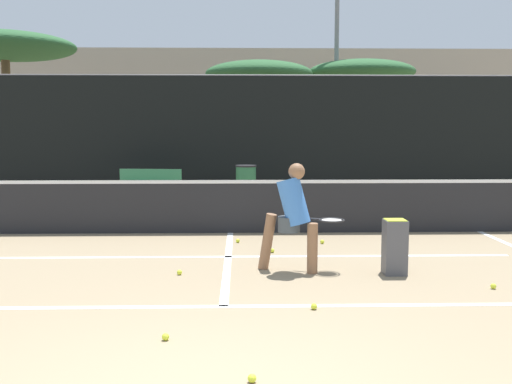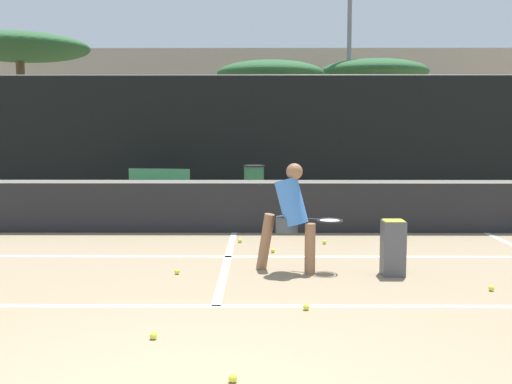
{
  "view_description": "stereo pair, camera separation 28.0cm",
  "coord_description": "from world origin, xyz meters",
  "px_view_note": "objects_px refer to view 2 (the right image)",
  "views": [
    {
      "loc": [
        0.18,
        -3.65,
        1.88
      ],
      "look_at": [
        0.41,
        4.93,
        0.95
      ],
      "focal_mm": 42.0,
      "sensor_mm": 36.0,
      "label": 1
    },
    {
      "loc": [
        0.46,
        -3.66,
        1.88
      ],
      "look_at": [
        0.41,
        4.93,
        0.95
      ],
      "focal_mm": 42.0,
      "sensor_mm": 36.0,
      "label": 2
    }
  ],
  "objects_px": {
    "player_practicing": "(291,213)",
    "trash_bin": "(254,185)",
    "ball_hopper": "(393,246)",
    "parked_car": "(106,168)",
    "courtside_bench": "(158,185)"
  },
  "relations": [
    {
      "from": "trash_bin",
      "to": "parked_car",
      "type": "xyz_separation_m",
      "value": [
        -4.58,
        3.68,
        0.16
      ]
    },
    {
      "from": "player_practicing",
      "to": "ball_hopper",
      "type": "height_order",
      "value": "player_practicing"
    },
    {
      "from": "player_practicing",
      "to": "courtside_bench",
      "type": "relative_size",
      "value": 0.9
    },
    {
      "from": "ball_hopper",
      "to": "trash_bin",
      "type": "bearing_deg",
      "value": 104.57
    },
    {
      "from": "courtside_bench",
      "to": "ball_hopper",
      "type": "bearing_deg",
      "value": -51.96
    },
    {
      "from": "courtside_bench",
      "to": "trash_bin",
      "type": "bearing_deg",
      "value": 6.17
    },
    {
      "from": "player_practicing",
      "to": "ball_hopper",
      "type": "bearing_deg",
      "value": 15.21
    },
    {
      "from": "trash_bin",
      "to": "parked_car",
      "type": "height_order",
      "value": "parked_car"
    },
    {
      "from": "trash_bin",
      "to": "courtside_bench",
      "type": "bearing_deg",
      "value": 178.63
    },
    {
      "from": "parked_car",
      "to": "courtside_bench",
      "type": "bearing_deg",
      "value": -58.55
    },
    {
      "from": "ball_hopper",
      "to": "trash_bin",
      "type": "height_order",
      "value": "trash_bin"
    },
    {
      "from": "ball_hopper",
      "to": "trash_bin",
      "type": "distance_m",
      "value": 7.32
    },
    {
      "from": "trash_bin",
      "to": "parked_car",
      "type": "bearing_deg",
      "value": 141.21
    },
    {
      "from": "player_practicing",
      "to": "trash_bin",
      "type": "xyz_separation_m",
      "value": [
        -0.54,
        6.91,
        -0.29
      ]
    },
    {
      "from": "parked_car",
      "to": "player_practicing",
      "type": "bearing_deg",
      "value": -64.17
    }
  ]
}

